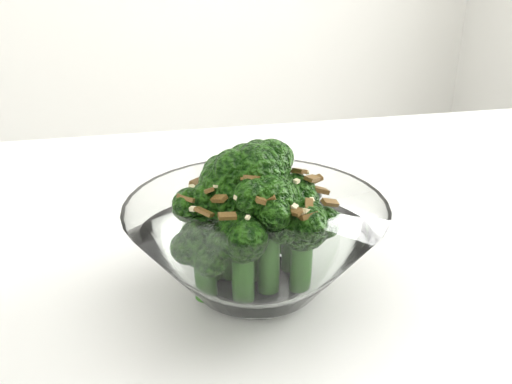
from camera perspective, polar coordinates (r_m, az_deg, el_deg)
name	(u,v)px	position (r m, az deg, el deg)	size (l,w,h in m)	color
table	(337,313)	(0.57, 8.13, -11.87)	(1.34, 1.04, 0.75)	white
broccoli_dish	(256,235)	(0.45, -0.05, -4.35)	(0.21, 0.21, 0.13)	white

